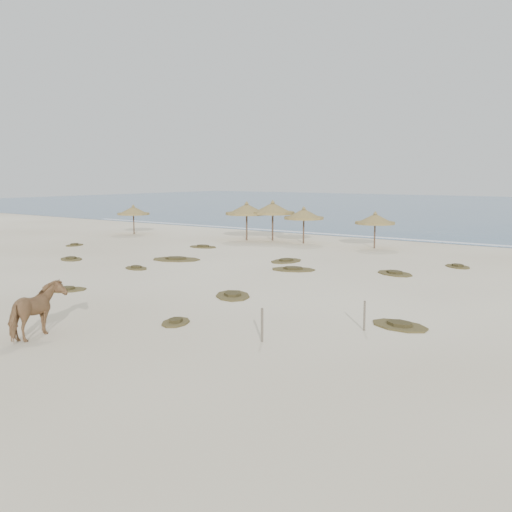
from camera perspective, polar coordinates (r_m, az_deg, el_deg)
name	(u,v)px	position (r m, az deg, el deg)	size (l,w,h in m)	color
ground	(157,294)	(24.37, -9.85, -3.80)	(160.00, 160.00, 0.00)	white
foam_line	(395,239)	(46.22, 13.77, 1.69)	(70.00, 0.60, 0.01)	silver
palapa_0	(133,211)	(49.43, -12.16, 4.42)	(3.55, 3.55, 2.53)	#4F3928
palapa_1	(273,209)	(43.43, 1.68, 4.72)	(4.13, 4.13, 3.12)	#4F3928
palapa_2	(247,210)	(43.69, -0.94, 4.64)	(4.22, 4.22, 3.02)	#4F3928
palapa_3	(304,215)	(41.83, 4.80, 4.16)	(3.66, 3.66, 2.73)	#4F3928
palapa_4	(375,219)	(39.66, 11.83, 3.59)	(3.54, 3.54, 2.55)	#4F3928
horse	(37,311)	(18.78, -21.06, -5.13)	(0.92, 2.01, 1.70)	#926642
fence_post_near	(262,325)	(17.19, 0.62, -6.92)	(0.08, 0.08, 1.04)	#706254
fence_post_far	(364,316)	(18.74, 10.80, -5.89)	(0.07, 0.07, 0.98)	#706254
scrub_0	(71,259)	(35.55, -18.00, -0.26)	(2.17, 1.83, 0.16)	brown
scrub_1	(176,259)	(34.03, -7.98, -0.30)	(3.42, 2.89, 0.16)	brown
scrub_2	(136,268)	(31.19, -11.88, -1.16)	(1.76, 1.37, 0.16)	brown
scrub_3	(293,269)	(30.16, 3.74, -1.31)	(2.75, 2.30, 0.16)	brown
scrub_4	(400,325)	(19.58, 14.17, -6.71)	(2.28, 1.75, 0.16)	brown
scrub_6	(203,247)	(39.74, -5.32, 0.94)	(2.17, 1.51, 0.16)	brown
scrub_7	(395,273)	(29.70, 13.70, -1.67)	(2.52, 2.21, 0.16)	brown
scrub_8	(75,245)	(42.55, -17.68, 1.07)	(1.37, 1.74, 0.16)	brown
scrub_9	(233,295)	(23.62, -2.34, -3.94)	(2.49, 2.54, 0.16)	brown
scrub_10	(458,266)	(32.93, 19.52, -0.97)	(1.99, 1.92, 0.16)	brown
scrub_11	(66,289)	(26.13, -18.45, -3.18)	(1.93, 2.03, 0.16)	brown
scrub_12	(176,322)	(19.59, -8.03, -6.53)	(1.36, 1.61, 0.16)	brown
scrub_13	(286,261)	(33.09, 3.04, -0.47)	(1.58, 2.33, 0.16)	brown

